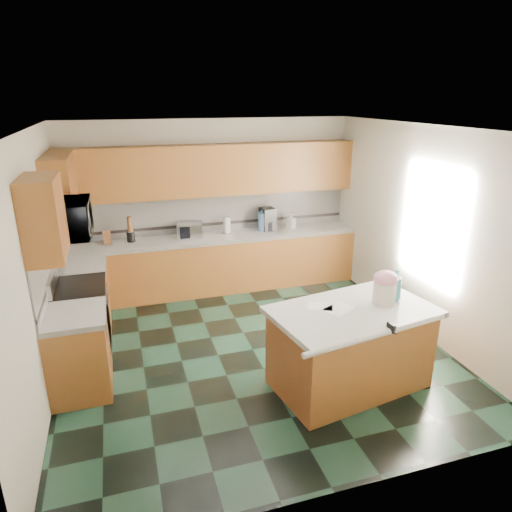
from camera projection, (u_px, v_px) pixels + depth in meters
name	position (u px, v px, depth m)	size (l,w,h in m)	color
floor	(253.00, 349.00, 5.76)	(4.60, 4.60, 0.00)	black
ceiling	(252.00, 128.00, 4.86)	(4.60, 4.60, 0.00)	white
wall_back	(211.00, 205.00, 7.40)	(4.60, 0.04, 2.70)	silver
wall_front	(347.00, 348.00, 3.22)	(4.60, 0.04, 2.70)	silver
wall_left	(36.00, 269.00, 4.66)	(0.04, 4.60, 2.70)	silver
wall_right	(422.00, 232.00, 5.95)	(0.04, 4.60, 2.70)	silver
back_base_cab	(217.00, 264.00, 7.42)	(4.60, 0.60, 0.86)	#582C16
back_countertop	(217.00, 237.00, 7.26)	(4.60, 0.64, 0.06)	white
back_upper_cab	(213.00, 170.00, 7.03)	(4.60, 0.33, 0.78)	#582C16
back_backsplash	(212.00, 212.00, 7.41)	(4.60, 0.02, 0.63)	silver
back_accent_band	(213.00, 224.00, 7.47)	(4.60, 0.01, 0.05)	black
left_base_cab_rear	(85.00, 297.00, 6.22)	(0.60, 0.82, 0.86)	#582C16
left_counter_rear	(81.00, 266.00, 6.07)	(0.64, 0.82, 0.06)	white
left_base_cab_front	(79.00, 355.00, 4.84)	(0.60, 0.72, 0.86)	#582C16
left_counter_front	(74.00, 316.00, 4.69)	(0.64, 0.72, 0.06)	white
left_backsplash	(47.00, 262.00, 5.21)	(0.02, 2.30, 0.63)	silver
left_accent_band	(50.00, 278.00, 5.27)	(0.01, 2.30, 0.05)	black
left_upper_cab_rear	(60.00, 186.00, 5.80)	(0.33, 1.09, 0.78)	#582C16
left_upper_cab_front	(43.00, 218.00, 4.30)	(0.33, 0.72, 0.78)	#582C16
range_body	(83.00, 322.00, 5.51)	(0.60, 0.76, 0.88)	#B7B7BC
range_oven_door	(108.00, 322.00, 5.60)	(0.02, 0.68, 0.55)	black
range_cooktop	(78.00, 288.00, 5.35)	(0.62, 0.78, 0.04)	black
range_handle	(107.00, 294.00, 5.48)	(0.02, 0.02, 0.66)	#B7B7BC
range_backguard	(52.00, 281.00, 5.24)	(0.06, 0.76, 0.18)	#B7B7BC
microwave	(68.00, 219.00, 5.08)	(0.73, 0.50, 0.41)	#B7B7BC
island_base	(350.00, 350.00, 4.93)	(1.59, 0.91, 0.86)	#582C16
island_top	(353.00, 312.00, 4.78)	(1.69, 1.01, 0.06)	white
island_bullnose	(379.00, 335.00, 4.33)	(0.06, 0.06, 1.69)	white
treat_jar	(384.00, 292.00, 4.87)	(0.24, 0.24, 0.25)	silver
treat_jar_lid	(386.00, 278.00, 4.81)	(0.26, 0.26, 0.16)	pink
treat_jar_knob	(386.00, 273.00, 4.79)	(0.03, 0.03, 0.09)	tan
treat_jar_knob_end_l	(383.00, 274.00, 4.78)	(0.05, 0.05, 0.05)	tan
treat_jar_knob_end_r	(390.00, 273.00, 4.81)	(0.05, 0.05, 0.05)	tan
soap_bottle_island	(396.00, 284.00, 4.93)	(0.14, 0.14, 0.36)	teal
paper_sheet_a	(339.00, 309.00, 4.77)	(0.30, 0.23, 0.00)	white
paper_sheet_b	(320.00, 306.00, 4.83)	(0.27, 0.20, 0.00)	white
clamp_body	(391.00, 328.00, 4.37)	(0.03, 0.10, 0.09)	black
clamp_handle	(394.00, 332.00, 4.32)	(0.02, 0.02, 0.07)	black
knife_block	(107.00, 238.00, 6.80)	(0.11, 0.09, 0.20)	#472814
utensil_crock	(131.00, 237.00, 6.93)	(0.13, 0.13, 0.16)	black
utensil_bundle	(130.00, 224.00, 6.87)	(0.07, 0.07, 0.23)	#472814
toaster_oven	(190.00, 230.00, 7.15)	(0.39, 0.27, 0.22)	#B7B7BC
toaster_oven_door	(191.00, 232.00, 7.03)	(0.35, 0.01, 0.18)	black
paper_towel	(227.00, 225.00, 7.35)	(0.12, 0.12, 0.27)	white
paper_towel_base	(227.00, 232.00, 7.40)	(0.18, 0.18, 0.01)	#B7B7BC
water_jug	(264.00, 222.00, 7.48)	(0.18, 0.18, 0.30)	#4F7BB8
water_jug_neck	(264.00, 211.00, 7.42)	(0.09, 0.09, 0.04)	#4F7BB8
coffee_maker	(268.00, 219.00, 7.51)	(0.22, 0.24, 0.37)	black
coffee_carafe	(269.00, 226.00, 7.50)	(0.15, 0.15, 0.15)	black
soap_bottle_back	(291.00, 221.00, 7.61)	(0.12, 0.12, 0.26)	white
soap_back_cap	(292.00, 212.00, 7.57)	(0.02, 0.02, 0.03)	red
window_light_proxy	(432.00, 225.00, 5.71)	(0.02, 1.40, 1.10)	white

